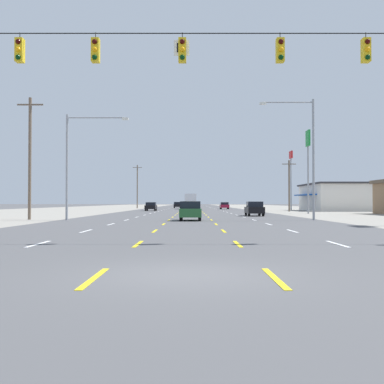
{
  "coord_description": "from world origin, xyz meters",
  "views": [
    {
      "loc": [
        0.15,
        -9.74,
        1.47
      ],
      "look_at": [
        0.3,
        59.49,
        2.95
      ],
      "focal_mm": 44.61,
      "sensor_mm": 36.0,
      "label": 1
    }
  ],
  "objects_px": {
    "box_truck_center_turn_far": "(190,200)",
    "streetlight_left_row_0": "(74,157)",
    "hatchback_far_right_near": "(253,209)",
    "streetlight_right_row_0": "(307,150)",
    "hatchback_inner_left_farther": "(176,205)",
    "sedan_far_right_midfar": "(223,206)",
    "pole_sign_right_row_1": "(307,153)",
    "pole_sign_right_row_2": "(290,167)",
    "sedan_far_left_mid": "(150,206)",
    "hatchback_center_turn_nearest": "(189,211)"
  },
  "relations": [
    {
      "from": "box_truck_center_turn_far",
      "to": "streetlight_left_row_0",
      "type": "bearing_deg",
      "value": -98.6
    },
    {
      "from": "hatchback_far_right_near",
      "to": "streetlight_right_row_0",
      "type": "relative_size",
      "value": 0.39
    },
    {
      "from": "streetlight_left_row_0",
      "to": "hatchback_inner_left_farther",
      "type": "bearing_deg",
      "value": 85.84
    },
    {
      "from": "sedan_far_right_midfar",
      "to": "streetlight_right_row_0",
      "type": "relative_size",
      "value": 0.45
    },
    {
      "from": "sedan_far_right_midfar",
      "to": "streetlight_left_row_0",
      "type": "bearing_deg",
      "value": -105.03
    },
    {
      "from": "pole_sign_right_row_1",
      "to": "pole_sign_right_row_2",
      "type": "bearing_deg",
      "value": 83.66
    },
    {
      "from": "hatchback_inner_left_farther",
      "to": "sedan_far_left_mid",
      "type": "bearing_deg",
      "value": -94.7
    },
    {
      "from": "box_truck_center_turn_far",
      "to": "pole_sign_right_row_1",
      "type": "relative_size",
      "value": 0.68
    },
    {
      "from": "sedan_far_right_midfar",
      "to": "pole_sign_right_row_1",
      "type": "distance_m",
      "value": 41.54
    },
    {
      "from": "hatchback_center_turn_nearest",
      "to": "hatchback_far_right_near",
      "type": "relative_size",
      "value": 1.0
    },
    {
      "from": "hatchback_center_turn_nearest",
      "to": "streetlight_left_row_0",
      "type": "bearing_deg",
      "value": 174.75
    },
    {
      "from": "sedan_far_left_mid",
      "to": "hatchback_inner_left_farther",
      "type": "bearing_deg",
      "value": 85.3
    },
    {
      "from": "sedan_far_right_midfar",
      "to": "hatchback_far_right_near",
      "type": "bearing_deg",
      "value": -90.2
    },
    {
      "from": "hatchback_center_turn_nearest",
      "to": "sedan_far_left_mid",
      "type": "height_order",
      "value": "hatchback_center_turn_nearest"
    },
    {
      "from": "pole_sign_right_row_2",
      "to": "hatchback_far_right_near",
      "type": "bearing_deg",
      "value": -108.28
    },
    {
      "from": "hatchback_far_right_near",
      "to": "pole_sign_right_row_1",
      "type": "xyz_separation_m",
      "value": [
        8.08,
        9.52,
        6.98
      ]
    },
    {
      "from": "pole_sign_right_row_1",
      "to": "pole_sign_right_row_2",
      "type": "height_order",
      "value": "pole_sign_right_row_1"
    },
    {
      "from": "hatchback_center_turn_nearest",
      "to": "hatchback_inner_left_farther",
      "type": "height_order",
      "value": "same"
    },
    {
      "from": "hatchback_inner_left_farther",
      "to": "pole_sign_right_row_2",
      "type": "bearing_deg",
      "value": -60.88
    },
    {
      "from": "box_truck_center_turn_far",
      "to": "pole_sign_right_row_2",
      "type": "relative_size",
      "value": 0.69
    },
    {
      "from": "hatchback_center_turn_nearest",
      "to": "pole_sign_right_row_2",
      "type": "xyz_separation_m",
      "value": [
        17.39,
        44.67,
        6.83
      ]
    },
    {
      "from": "hatchback_center_turn_nearest",
      "to": "streetlight_left_row_0",
      "type": "height_order",
      "value": "streetlight_left_row_0"
    },
    {
      "from": "streetlight_left_row_0",
      "to": "pole_sign_right_row_1",
      "type": "bearing_deg",
      "value": 41.07
    },
    {
      "from": "hatchback_center_turn_nearest",
      "to": "sedan_far_right_midfar",
      "type": "relative_size",
      "value": 0.87
    },
    {
      "from": "hatchback_far_right_near",
      "to": "sedan_far_left_mid",
      "type": "xyz_separation_m",
      "value": [
        -13.65,
        30.18,
        -0.03
      ]
    },
    {
      "from": "hatchback_center_turn_nearest",
      "to": "sedan_far_right_midfar",
      "type": "height_order",
      "value": "hatchback_center_turn_nearest"
    },
    {
      "from": "hatchback_inner_left_farther",
      "to": "streetlight_left_row_0",
      "type": "relative_size",
      "value": 0.45
    },
    {
      "from": "box_truck_center_turn_far",
      "to": "pole_sign_right_row_1",
      "type": "height_order",
      "value": "pole_sign_right_row_1"
    },
    {
      "from": "sedan_far_right_midfar",
      "to": "pole_sign_right_row_2",
      "type": "relative_size",
      "value": 0.43
    },
    {
      "from": "sedan_far_left_mid",
      "to": "sedan_far_right_midfar",
      "type": "distance_m",
      "value": 23.91
    },
    {
      "from": "box_truck_center_turn_far",
      "to": "hatchback_inner_left_farther",
      "type": "distance_m",
      "value": 19.89
    },
    {
      "from": "sedan_far_left_mid",
      "to": "pole_sign_right_row_2",
      "type": "height_order",
      "value": "pole_sign_right_row_2"
    },
    {
      "from": "hatchback_inner_left_farther",
      "to": "streetlight_right_row_0",
      "type": "bearing_deg",
      "value": -80.75
    },
    {
      "from": "sedan_far_left_mid",
      "to": "sedan_far_right_midfar",
      "type": "xyz_separation_m",
      "value": [
        13.82,
        19.51,
        0.0
      ]
    },
    {
      "from": "streetlight_right_row_0",
      "to": "sedan_far_left_mid",
      "type": "bearing_deg",
      "value": 111.51
    },
    {
      "from": "hatchback_center_turn_nearest",
      "to": "streetlight_left_row_0",
      "type": "relative_size",
      "value": 0.45
    },
    {
      "from": "hatchback_far_right_near",
      "to": "sedan_far_right_midfar",
      "type": "height_order",
      "value": "hatchback_far_right_near"
    },
    {
      "from": "pole_sign_right_row_1",
      "to": "pole_sign_right_row_2",
      "type": "relative_size",
      "value": 1.02
    },
    {
      "from": "box_truck_center_turn_far",
      "to": "pole_sign_right_row_1",
      "type": "bearing_deg",
      "value": -69.68
    },
    {
      "from": "hatchback_center_turn_nearest",
      "to": "sedan_far_left_mid",
      "type": "bearing_deg",
      "value": 99.1
    },
    {
      "from": "hatchback_far_right_near",
      "to": "sedan_far_left_mid",
      "type": "height_order",
      "value": "hatchback_far_right_near"
    },
    {
      "from": "box_truck_center_turn_far",
      "to": "streetlight_left_row_0",
      "type": "xyz_separation_m",
      "value": [
        -9.36,
        -61.91,
        3.38
      ]
    },
    {
      "from": "sedan_far_left_mid",
      "to": "pole_sign_right_row_1",
      "type": "xyz_separation_m",
      "value": [
        21.74,
        -20.66,
        7.0
      ]
    },
    {
      "from": "box_truck_center_turn_far",
      "to": "hatchback_inner_left_farther",
      "type": "height_order",
      "value": "box_truck_center_turn_far"
    },
    {
      "from": "sedan_far_left_mid",
      "to": "streetlight_right_row_0",
      "type": "bearing_deg",
      "value": -68.49
    },
    {
      "from": "hatchback_inner_left_farther",
      "to": "streetlight_left_row_0",
      "type": "height_order",
      "value": "streetlight_left_row_0"
    },
    {
      "from": "hatchback_far_right_near",
      "to": "pole_sign_right_row_2",
      "type": "distance_m",
      "value": 34.43
    },
    {
      "from": "hatchback_far_right_near",
      "to": "streetlight_left_row_0",
      "type": "height_order",
      "value": "streetlight_left_row_0"
    },
    {
      "from": "sedan_far_left_mid",
      "to": "pole_sign_right_row_1",
      "type": "relative_size",
      "value": 0.42
    },
    {
      "from": "streetlight_left_row_0",
      "to": "hatchback_far_right_near",
      "type": "bearing_deg",
      "value": 35.75
    }
  ]
}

